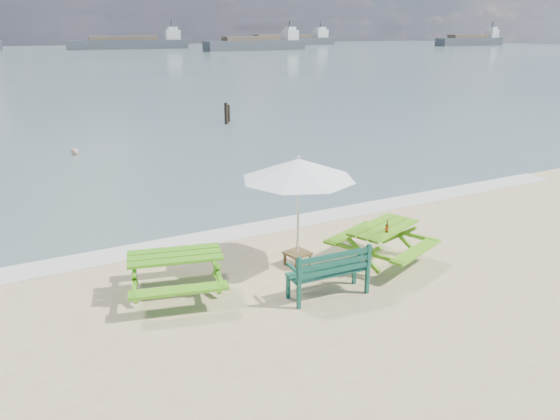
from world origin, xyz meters
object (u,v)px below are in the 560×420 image
patio_umbrella (298,169)px  picnic_table_left (176,275)px  picnic_table_right (382,245)px  side_table (297,258)px  park_bench (328,281)px  beer_bottle (387,228)px  swimmer (76,167)px

patio_umbrella → picnic_table_left: bearing=-178.8°
picnic_table_right → side_table: size_ratio=4.31×
park_bench → side_table: size_ratio=2.87×
picnic_table_left → beer_bottle: bearing=-12.8°
side_table → beer_bottle: bearing=-33.6°
picnic_table_left → picnic_table_right: bearing=-8.3°
swimmer → picnic_table_right: bearing=-73.7°
park_bench → patio_umbrella: (0.19, 1.45, 1.81)m
picnic_table_right → beer_bottle: beer_bottle is taller
side_table → swimmer: 13.63m
picnic_table_right → side_table: bearing=157.7°
picnic_table_right → swimmer: (-4.12, 14.09, -0.90)m
picnic_table_left → side_table: (2.66, 0.05, -0.23)m
picnic_table_right → park_bench: (-1.88, -0.76, -0.10)m
park_bench → picnic_table_right: bearing=22.1°
picnic_table_right → side_table: picnic_table_right is taller
beer_bottle → picnic_table_right: bearing=61.8°
park_bench → swimmer: size_ratio=1.02×
patio_umbrella → picnic_table_right: bearing=-22.3°
picnic_table_left → picnic_table_right: (4.35, -0.64, -0.00)m
side_table → park_bench: bearing=-97.4°
picnic_table_left → picnic_table_right: 4.39m
side_table → swimmer: (-2.43, 13.40, -0.67)m
park_bench → patio_umbrella: 2.33m
park_bench → patio_umbrella: bearing=82.6°
side_table → swimmer: bearing=100.3°
side_table → patio_umbrella: 1.95m
side_table → picnic_table_right: bearing=-22.3°
beer_bottle → swimmer: size_ratio=0.17×
patio_umbrella → beer_bottle: (1.52, -1.01, -1.21)m
picnic_table_left → park_bench: park_bench is taller
picnic_table_right → swimmer: picnic_table_right is taller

